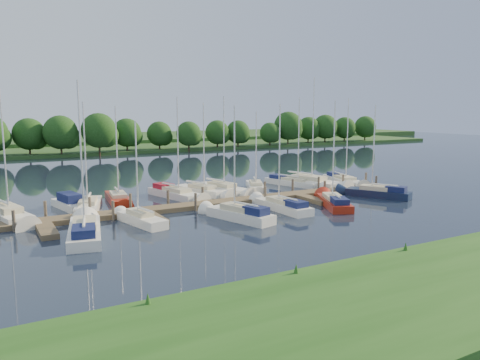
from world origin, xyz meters
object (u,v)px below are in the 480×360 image
dock (229,204)px  sailboat_n_5 (203,192)px  sailboat_n_0 (8,217)px  motorboat (71,205)px  sailboat_s_2 (238,216)px

dock → sailboat_n_5: (0.29, 6.39, 0.07)m
sailboat_n_0 → motorboat: (5.18, 2.26, 0.07)m
sailboat_n_0 → motorboat: sailboat_n_0 is taller
sailboat_n_0 → sailboat_n_5: size_ratio=1.10×
motorboat → sailboat_s_2: 15.60m
motorboat → sailboat_s_2: bearing=123.3°
dock → sailboat_n_0: size_ratio=3.68×
sailboat_n_5 → sailboat_s_2: sailboat_n_5 is taller
dock → sailboat_s_2: (-1.91, -5.31, 0.15)m
dock → sailboat_n_0: (-18.21, 3.37, 0.09)m
dock → motorboat: (-13.03, 5.63, 0.16)m
motorboat → dock: bearing=144.4°
sailboat_s_2 → motorboat: bearing=118.8°
sailboat_n_0 → sailboat_n_5: 18.74m
sailboat_n_5 → sailboat_n_0: bearing=-10.3°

